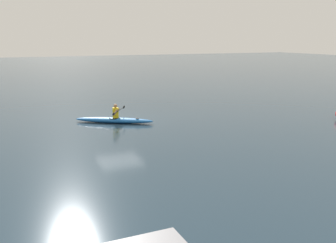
# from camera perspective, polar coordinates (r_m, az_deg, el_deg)

# --- Properties ---
(ground_plane) EXTENTS (160.00, 160.00, 0.00)m
(ground_plane) POSITION_cam_1_polar(r_m,az_deg,el_deg) (21.89, -7.50, 0.20)
(ground_plane) COLOR #233847
(kayak) EXTENTS (4.10, 2.94, 0.30)m
(kayak) POSITION_cam_1_polar(r_m,az_deg,el_deg) (21.21, -8.20, 0.21)
(kayak) COLOR #1959A5
(kayak) RESTS_ON ground
(kayaker) EXTENTS (1.38, 2.13, 0.77)m
(kayaker) POSITION_cam_1_polar(r_m,az_deg,el_deg) (21.08, -7.91, 1.49)
(kayaker) COLOR yellow
(kayaker) RESTS_ON kayak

